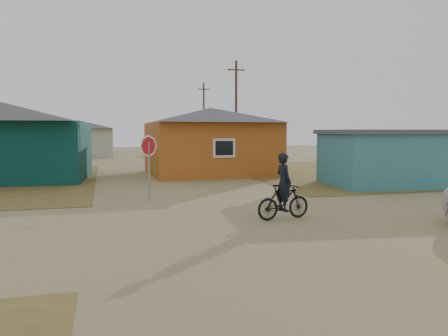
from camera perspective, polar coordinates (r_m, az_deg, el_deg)
The scene contains 12 objects.
ground at distance 11.89m, azimuth 2.39°, elevation -7.48°, with size 120.00×120.00×0.00m, color #928154.
grass_ne at distance 29.88m, azimuth 20.70°, elevation -0.32°, with size 20.00×18.00×0.00m, color brown.
house_teal at distance 25.06m, azimuth -26.77°, elevation 3.23°, with size 8.93×7.08×4.00m.
house_yellow at distance 25.78m, azimuth -1.77°, elevation 3.66°, with size 7.72×6.76×3.90m.
shed_turquoise at distance 21.91m, azimuth 21.25°, elevation 1.31°, with size 6.71×4.93×2.60m.
house_pale_west at distance 45.13m, azimuth -18.48°, elevation 3.74°, with size 7.04×6.15×3.60m.
house_beige_east at distance 52.83m, azimuth -0.46°, elevation 4.11°, with size 6.95×6.05×3.60m.
house_pale_north at distance 58.02m, azimuth -25.75°, elevation 3.60°, with size 6.28×5.81×3.40m.
utility_pole_near at distance 34.59m, azimuth 1.59°, elevation 7.50°, with size 1.40×0.20×8.00m.
utility_pole_far at distance 50.31m, azimuth -2.65°, elevation 6.67°, with size 1.40×0.20×8.00m.
stop_sign at distance 15.85m, azimuth -9.82°, elevation 2.00°, with size 0.77×0.23×2.40m.
cyclist at distance 12.65m, azimuth 7.79°, elevation -3.55°, with size 1.75×0.75×1.92m.
Camera 1 is at (-3.54, -11.06, 2.54)m, focal length 35.00 mm.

